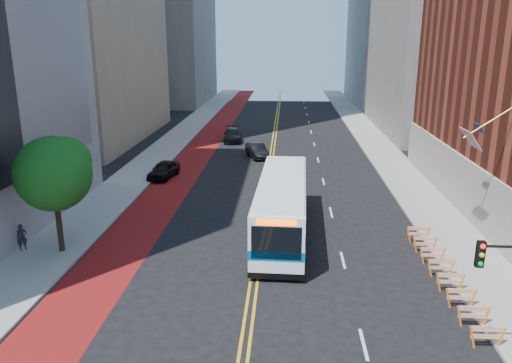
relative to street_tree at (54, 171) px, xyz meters
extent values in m
plane|color=black|center=(11.24, -6.04, -4.91)|extent=(160.00, 160.00, 0.00)
cube|color=gray|center=(-0.76, 23.96, -4.84)|extent=(4.00, 140.00, 0.15)
cube|color=gray|center=(23.24, 23.96, -4.84)|extent=(4.00, 140.00, 0.15)
cube|color=maroon|center=(3.14, 23.96, -4.91)|extent=(3.60, 140.00, 0.01)
cube|color=gold|center=(11.06, 23.96, -4.91)|extent=(0.14, 140.00, 0.01)
cube|color=gold|center=(11.42, 23.96, -4.91)|extent=(0.14, 140.00, 0.01)
cube|color=silver|center=(16.04, -8.04, -4.90)|extent=(0.14, 2.20, 0.01)
cube|color=silver|center=(16.04, -0.04, -4.90)|extent=(0.14, 2.20, 0.01)
cube|color=silver|center=(16.04, 7.96, -4.90)|extent=(0.14, 2.20, 0.01)
cube|color=silver|center=(16.04, 15.96, -4.90)|extent=(0.14, 2.20, 0.01)
cube|color=silver|center=(16.04, 23.96, -4.90)|extent=(0.14, 2.20, 0.01)
cube|color=silver|center=(16.04, 31.96, -4.90)|extent=(0.14, 2.20, 0.01)
cube|color=silver|center=(16.04, 39.96, -4.90)|extent=(0.14, 2.20, 0.01)
cube|color=silver|center=(16.04, 47.96, -4.90)|extent=(0.14, 2.20, 0.01)
cube|color=silver|center=(16.04, 55.96, -4.90)|extent=(0.14, 2.20, 0.01)
cube|color=silver|center=(16.04, 63.96, -4.90)|extent=(0.14, 2.20, 0.01)
cube|color=silver|center=(16.04, 71.96, -4.90)|extent=(0.14, 2.20, 0.01)
cube|color=silver|center=(16.04, 79.96, -4.90)|extent=(0.14, 2.20, 0.01)
cube|color=#9E9384|center=(25.29, 5.96, -2.91)|extent=(0.50, 36.00, 4.00)
cube|color=black|center=(25.39, 6.96, -3.81)|extent=(0.35, 2.80, 2.20)
cube|color=black|center=(25.39, 13.96, -3.81)|extent=(0.35, 2.80, 2.20)
cylinder|color=#A57F33|center=(23.94, 1.96, 2.69)|extent=(2.85, 0.12, 2.05)
cube|color=#B21419|center=(22.94, 1.96, 1.69)|extent=(0.75, 1.90, 1.05)
cube|color=navy|center=(23.49, 2.41, 2.24)|extent=(0.39, 0.85, 0.52)
cube|color=orange|center=(20.29, -8.04, -4.41)|extent=(0.32, 0.06, 0.99)
cube|color=orange|center=(21.39, -8.04, -4.41)|extent=(0.32, 0.06, 0.99)
cube|color=orange|center=(20.84, -8.04, -4.01)|extent=(1.25, 0.05, 0.22)
cube|color=orange|center=(20.84, -8.04, -4.36)|extent=(1.25, 0.05, 0.18)
cube|color=orange|center=(20.29, -6.49, -4.41)|extent=(0.32, 0.06, 0.99)
cube|color=orange|center=(21.39, -6.49, -4.41)|extent=(0.32, 0.06, 0.99)
cube|color=orange|center=(20.84, -6.49, -4.01)|extent=(1.25, 0.05, 0.22)
cube|color=orange|center=(20.84, -6.49, -4.36)|extent=(1.25, 0.05, 0.18)
cube|color=orange|center=(20.29, -4.94, -4.41)|extent=(0.32, 0.06, 0.99)
cube|color=orange|center=(21.39, -4.94, -4.41)|extent=(0.32, 0.06, 0.99)
cube|color=orange|center=(20.84, -4.94, -4.01)|extent=(1.25, 0.05, 0.22)
cube|color=orange|center=(20.84, -4.94, -4.36)|extent=(1.25, 0.05, 0.18)
cube|color=orange|center=(20.29, -3.39, -4.41)|extent=(0.32, 0.06, 0.99)
cube|color=orange|center=(21.39, -3.39, -4.41)|extent=(0.32, 0.06, 0.99)
cube|color=orange|center=(20.84, -3.39, -4.01)|extent=(1.25, 0.05, 0.22)
cube|color=orange|center=(20.84, -3.39, -4.36)|extent=(1.25, 0.05, 0.18)
cube|color=orange|center=(20.29, -1.84, -4.41)|extent=(0.32, 0.06, 0.99)
cube|color=orange|center=(21.39, -1.84, -4.41)|extent=(0.32, 0.06, 0.99)
cube|color=orange|center=(20.84, -1.84, -4.01)|extent=(1.25, 0.05, 0.22)
cube|color=orange|center=(20.84, -1.84, -4.36)|extent=(1.25, 0.05, 0.18)
cube|color=orange|center=(20.29, -0.29, -4.41)|extent=(0.32, 0.06, 0.99)
cube|color=orange|center=(21.39, -0.29, -4.41)|extent=(0.32, 0.06, 0.99)
cube|color=orange|center=(20.84, -0.29, -4.01)|extent=(1.25, 0.05, 0.22)
cube|color=orange|center=(20.84, -0.29, -4.36)|extent=(1.25, 0.05, 0.18)
cube|color=orange|center=(20.29, 1.26, -4.41)|extent=(0.32, 0.06, 0.99)
cube|color=orange|center=(21.39, 1.26, -4.41)|extent=(0.32, 0.06, 0.99)
cube|color=orange|center=(20.84, 1.26, -4.01)|extent=(1.25, 0.05, 0.22)
cube|color=orange|center=(20.84, 1.26, -4.36)|extent=(1.25, 0.05, 0.18)
cube|color=orange|center=(20.29, 2.81, -4.41)|extent=(0.32, 0.06, 0.99)
cube|color=orange|center=(21.39, 2.81, -4.41)|extent=(0.32, 0.06, 0.99)
cube|color=orange|center=(20.84, 2.81, -4.01)|extent=(1.25, 0.05, 0.22)
cube|color=orange|center=(20.84, 2.81, -4.36)|extent=(1.25, 0.05, 0.18)
cylinder|color=black|center=(-0.06, -0.04, -3.16)|extent=(0.32, 0.32, 3.20)
sphere|color=#0D4110|center=(-0.06, -0.04, -0.16)|extent=(4.20, 4.20, 4.20)
sphere|color=#0D4110|center=(0.54, 0.36, 0.44)|extent=(2.80, 2.80, 2.80)
sphere|color=#0D4110|center=(-0.56, -0.34, 0.24)|extent=(2.40, 2.40, 2.40)
cylinder|color=black|center=(20.54, -9.54, 0.14)|extent=(2.00, 0.10, 0.10)
cube|color=black|center=(19.54, -9.54, -0.16)|extent=(0.28, 0.22, 0.95)
sphere|color=red|center=(19.54, -9.68, 0.19)|extent=(0.18, 0.18, 0.18)
sphere|color=yellow|center=(19.54, -9.68, -0.14)|extent=(0.18, 0.18, 0.18)
sphere|color=#0CA526|center=(19.54, -9.68, -0.47)|extent=(0.18, 0.18, 0.18)
cube|color=white|center=(12.57, 3.55, -2.96)|extent=(3.27, 13.24, 3.12)
cube|color=#03508E|center=(12.57, 3.55, -3.43)|extent=(3.32, 13.29, 0.49)
cube|color=black|center=(12.60, 4.43, -2.44)|extent=(3.20, 9.30, 1.04)
cube|color=black|center=(12.36, -2.99, -2.72)|extent=(2.51, 0.19, 1.75)
cube|color=black|center=(12.78, 10.09, -2.50)|extent=(2.28, 0.18, 1.10)
cube|color=#FF5905|center=(12.36, -3.00, -1.62)|extent=(2.00, 0.15, 0.33)
cube|color=white|center=(12.57, 3.55, -1.35)|extent=(3.11, 12.58, 0.13)
cube|color=black|center=(12.57, 3.55, -4.53)|extent=(3.31, 13.27, 0.33)
cylinder|color=black|center=(11.14, -0.61, -4.36)|extent=(0.36, 1.11, 1.10)
cylinder|color=black|center=(13.73, -0.70, -4.36)|extent=(0.36, 1.11, 1.10)
cylinder|color=black|center=(11.40, 7.28, -4.36)|extent=(0.36, 1.11, 1.10)
cylinder|color=black|center=(13.98, 7.19, -4.36)|extent=(0.36, 1.11, 1.10)
cylinder|color=black|center=(11.45, 8.85, -4.36)|extent=(0.36, 1.11, 1.10)
cylinder|color=black|center=(14.04, 8.77, -4.36)|extent=(0.36, 1.11, 1.10)
imported|color=black|center=(1.94, 16.34, -4.17)|extent=(2.45, 4.57, 1.48)
imported|color=black|center=(9.74, 24.78, -4.18)|extent=(2.87, 4.68, 1.46)
imported|color=black|center=(6.26, 33.10, -4.16)|extent=(2.65, 5.38, 1.51)
imported|color=black|center=(-2.36, -0.05, -3.99)|extent=(0.67, 0.62, 1.54)
camera|label=1|loc=(12.77, -25.88, 7.02)|focal=35.00mm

